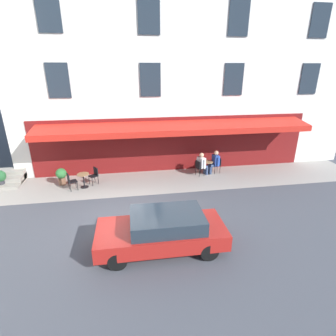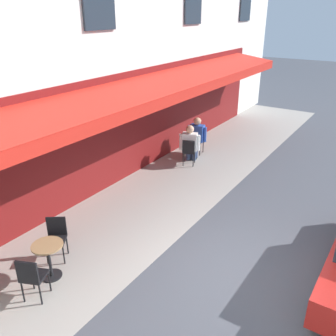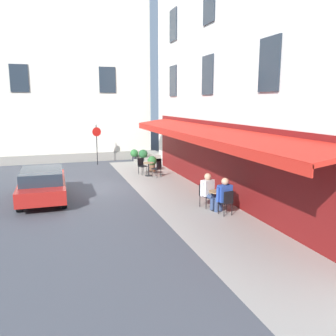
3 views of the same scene
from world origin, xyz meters
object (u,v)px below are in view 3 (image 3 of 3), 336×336
seated_patron_in_blue (223,195)px  cafe_chair_black_facing_street (142,165)px  parked_car_red (42,184)px  potted_plant_under_sign (143,155)px  cafe_table_near_entrance (149,167)px  no_parking_sign (97,137)px  potted_plant_mid_terrace (134,154)px  seated_companion_in_white (209,190)px  cafe_chair_black_near_door (205,193)px  potted_plant_entrance_left (152,162)px  cafe_table_mid_terrace (217,198)px  cafe_chair_black_under_awning (227,201)px  cafe_chair_black_kerbside (158,167)px

seated_patron_in_blue → cafe_chair_black_facing_street: bearing=7.9°
cafe_chair_black_facing_street → parked_car_red: parked_car_red is taller
cafe_chair_black_facing_street → potted_plant_under_sign: 3.83m
cafe_table_near_entrance → cafe_chair_black_facing_street: 0.63m
no_parking_sign → potted_plant_mid_terrace: bearing=-73.8°
potted_plant_under_sign → seated_companion_in_white: bearing=179.2°
cafe_chair_black_near_door → potted_plant_entrance_left: same height
cafe_table_near_entrance → cafe_chair_black_facing_street: size_ratio=0.82×
cafe_chair_black_facing_street → potted_plant_mid_terrace: 4.64m
cafe_table_mid_terrace → seated_patron_in_blue: seated_patron_in_blue is taller
cafe_chair_black_near_door → potted_plant_entrance_left: (7.47, 0.02, -0.01)m
cafe_chair_black_under_awning → potted_plant_mid_terrace: (12.68, 0.50, -0.08)m
cafe_table_near_entrance → seated_patron_in_blue: (-7.28, -0.84, 0.23)m
cafe_chair_black_kerbside → potted_plant_entrance_left: size_ratio=1.00×
cafe_chair_black_near_door → potted_plant_entrance_left: size_ratio=1.00×
seated_companion_in_white → potted_plant_mid_terrace: 11.67m
cafe_table_mid_terrace → potted_plant_under_sign: bearing=0.0°
cafe_chair_black_under_awning → potted_plant_mid_terrace: cafe_chair_black_under_awning is taller
cafe_chair_black_near_door → cafe_chair_black_under_awning: (-1.22, -0.32, 0.00)m
seated_patron_in_blue → seated_companion_in_white: bearing=14.6°
cafe_chair_black_facing_street → no_parking_sign: (3.84, 2.00, 1.25)m
cafe_chair_black_near_door → seated_patron_in_blue: size_ratio=0.67×
potted_plant_entrance_left → no_parking_sign: bearing=40.9°
seated_companion_in_white → cafe_chair_black_under_awning: bearing=-166.6°
cafe_chair_black_kerbside → cafe_table_mid_terrace: 6.37m
cafe_chair_black_kerbside → potted_plant_entrance_left: same height
potted_plant_under_sign → parked_car_red: (-7.61, 6.22, 0.18)m
cafe_table_near_entrance → no_parking_sign: (4.42, 2.25, 1.30)m
cafe_table_near_entrance → cafe_chair_black_kerbside: bearing=-144.2°
cafe_chair_black_facing_street → cafe_chair_black_under_awning: (-8.08, -1.13, 0.00)m
cafe_table_near_entrance → no_parking_sign: size_ratio=0.29×
cafe_chair_black_facing_street → cafe_table_mid_terrace: 7.52m
cafe_chair_black_facing_street → potted_plant_entrance_left: bearing=-52.2°
cafe_chair_black_kerbside → seated_patron_in_blue: 6.79m
seated_patron_in_blue → potted_plant_mid_terrace: 12.47m
cafe_chair_black_near_door → no_parking_sign: bearing=14.7°
cafe_chair_black_facing_street → cafe_chair_black_near_door: bearing=-173.3°
cafe_table_mid_terrace → potted_plant_mid_terrace: 12.06m
cafe_chair_black_under_awning → parked_car_red: (4.15, 6.32, 0.16)m
cafe_table_mid_terrace → cafe_chair_black_near_door: (0.59, 0.22, 0.06)m
cafe_table_near_entrance → potted_plant_entrance_left: (1.20, -0.54, 0.04)m
cafe_chair_black_facing_street → cafe_chair_black_under_awning: bearing=-172.1°
potted_plant_mid_terrace → parked_car_red: (-8.52, 5.82, 0.24)m
cafe_table_mid_terrace → potted_plant_mid_terrace: bearing=1.9°
potted_plant_under_sign → parked_car_red: 9.83m
cafe_table_near_entrance → cafe_chair_black_near_door: 6.30m
seated_companion_in_white → potted_plant_entrance_left: (7.68, 0.09, -0.18)m
seated_patron_in_blue → cafe_table_mid_terrace: bearing=8.5°
seated_companion_in_white → potted_plant_mid_terrace: seated_companion_in_white is taller
cafe_chair_black_near_door → no_parking_sign: no_parking_sign is taller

